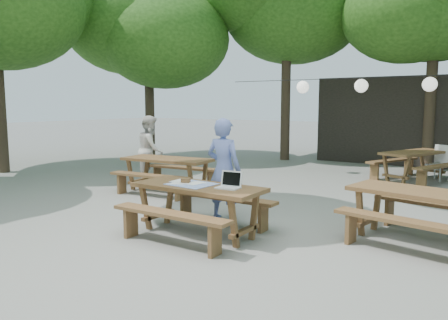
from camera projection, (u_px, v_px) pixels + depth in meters
ground at (249, 238)px, 6.36m from camera, size 80.00×80.00×0.00m
pavilion at (420, 120)px, 14.60m from camera, size 6.00×3.00×2.80m
main_picnic_table at (198, 209)px, 6.51m from camera, size 2.00×1.58×0.75m
picnic_table_nw at (167, 174)px, 9.71m from camera, size 2.07×1.76×0.75m
picnic_table_ne at (424, 217)px, 6.05m from camera, size 2.15×1.89×0.75m
picnic_table_far_e at (415, 165)px, 11.09m from camera, size 2.18×2.36×0.75m
woman at (224, 170)px, 7.26m from camera, size 0.64×0.43×1.72m
second_person at (151, 149)px, 10.74m from camera, size 0.97×1.02×1.66m
plastic_chair at (438, 170)px, 11.14m from camera, size 0.58×0.58×0.90m
laptop at (230, 184)px, 6.24m from camera, size 0.35×0.29×0.24m
tabletop_clutter at (190, 183)px, 6.55m from camera, size 0.74×0.59×0.08m
paper_lanterns at (362, 86)px, 11.12m from camera, size 9.00×0.34×0.38m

